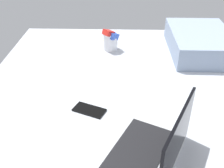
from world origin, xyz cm
name	(u,v)px	position (x,y,z in cm)	size (l,w,h in cm)	color
bed_mattress	(121,115)	(0.00, 0.00, 9.00)	(180.00, 140.00, 18.00)	#B7BCC6
laptop	(151,149)	(34.92, 10.11, 22.41)	(39.75, 35.16, 23.00)	#B7BABC
snack_cup	(110,40)	(-54.77, -7.29, 24.40)	(11.48, 11.12, 14.28)	silver
cell_phone	(89,110)	(8.57, -14.29, 18.40)	(6.80, 14.00, 0.80)	black
pillow	(200,42)	(-53.15, 48.00, 24.50)	(52.00, 36.00, 13.00)	#8C9EB7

